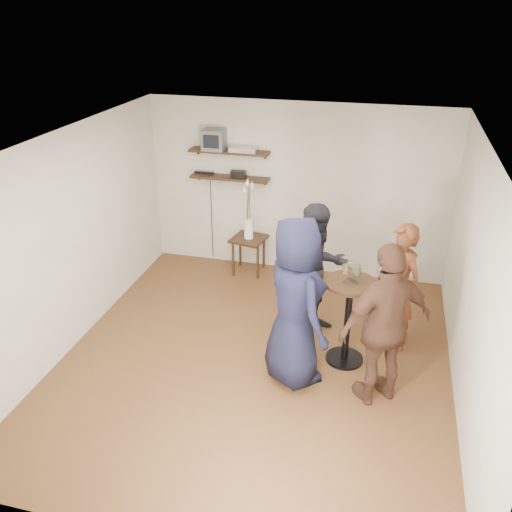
{
  "coord_description": "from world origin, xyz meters",
  "views": [
    {
      "loc": [
        1.32,
        -5.1,
        3.92
      ],
      "look_at": [
        -0.09,
        0.4,
        1.18
      ],
      "focal_mm": 38.0,
      "sensor_mm": 36.0,
      "label": 1
    }
  ],
  "objects_px": {
    "person_brown": "(386,326)",
    "person_dark": "(317,271)",
    "radio": "(238,174)",
    "drinks_table": "(348,311)",
    "dvd_deck": "(244,149)",
    "side_table": "(249,243)",
    "crt_monitor": "(214,139)",
    "person_plaid": "(398,288)",
    "person_navy": "(295,303)"
  },
  "relations": [
    {
      "from": "radio",
      "to": "person_dark",
      "type": "relative_size",
      "value": 0.13
    },
    {
      "from": "dvd_deck",
      "to": "radio",
      "type": "height_order",
      "value": "dvd_deck"
    },
    {
      "from": "crt_monitor",
      "to": "drinks_table",
      "type": "distance_m",
      "value": 3.36
    },
    {
      "from": "radio",
      "to": "person_brown",
      "type": "height_order",
      "value": "person_brown"
    },
    {
      "from": "person_brown",
      "to": "person_plaid",
      "type": "bearing_deg",
      "value": -132.67
    },
    {
      "from": "radio",
      "to": "person_dark",
      "type": "distance_m",
      "value": 2.23
    },
    {
      "from": "crt_monitor",
      "to": "person_navy",
      "type": "height_order",
      "value": "crt_monitor"
    },
    {
      "from": "radio",
      "to": "person_brown",
      "type": "relative_size",
      "value": 0.12
    },
    {
      "from": "side_table",
      "to": "person_dark",
      "type": "relative_size",
      "value": 0.34
    },
    {
      "from": "drinks_table",
      "to": "person_brown",
      "type": "distance_m",
      "value": 0.74
    },
    {
      "from": "drinks_table",
      "to": "crt_monitor",
      "type": "bearing_deg",
      "value": 137.05
    },
    {
      "from": "side_table",
      "to": "person_navy",
      "type": "xyz_separation_m",
      "value": [
        1.15,
        -2.37,
        0.48
      ]
    },
    {
      "from": "crt_monitor",
      "to": "person_plaid",
      "type": "bearing_deg",
      "value": -30.48
    },
    {
      "from": "crt_monitor",
      "to": "person_dark",
      "type": "relative_size",
      "value": 0.19
    },
    {
      "from": "person_plaid",
      "to": "person_navy",
      "type": "relative_size",
      "value": 0.83
    },
    {
      "from": "person_dark",
      "to": "person_brown",
      "type": "bearing_deg",
      "value": -91.97
    },
    {
      "from": "crt_monitor",
      "to": "side_table",
      "type": "height_order",
      "value": "crt_monitor"
    },
    {
      "from": "crt_monitor",
      "to": "person_dark",
      "type": "height_order",
      "value": "crt_monitor"
    },
    {
      "from": "crt_monitor",
      "to": "side_table",
      "type": "distance_m",
      "value": 1.64
    },
    {
      "from": "dvd_deck",
      "to": "side_table",
      "type": "height_order",
      "value": "dvd_deck"
    },
    {
      "from": "dvd_deck",
      "to": "person_plaid",
      "type": "height_order",
      "value": "dvd_deck"
    },
    {
      "from": "crt_monitor",
      "to": "person_dark",
      "type": "distance_m",
      "value": 2.65
    },
    {
      "from": "person_brown",
      "to": "crt_monitor",
      "type": "bearing_deg",
      "value": -80.94
    },
    {
      "from": "radio",
      "to": "drinks_table",
      "type": "xyz_separation_m",
      "value": [
        1.9,
        -2.1,
        -0.84
      ]
    },
    {
      "from": "person_plaid",
      "to": "person_navy",
      "type": "distance_m",
      "value": 1.42
    },
    {
      "from": "side_table",
      "to": "person_plaid",
      "type": "height_order",
      "value": "person_plaid"
    },
    {
      "from": "crt_monitor",
      "to": "drinks_table",
      "type": "height_order",
      "value": "crt_monitor"
    },
    {
      "from": "drinks_table",
      "to": "person_navy",
      "type": "xyz_separation_m",
      "value": [
        -0.54,
        -0.45,
        0.29
      ]
    },
    {
      "from": "dvd_deck",
      "to": "person_plaid",
      "type": "bearing_deg",
      "value": -35.05
    },
    {
      "from": "person_brown",
      "to": "person_dark",
      "type": "bearing_deg",
      "value": -88.03
    },
    {
      "from": "person_plaid",
      "to": "crt_monitor",
      "type": "bearing_deg",
      "value": -161.06
    },
    {
      "from": "crt_monitor",
      "to": "drinks_table",
      "type": "bearing_deg",
      "value": -42.95
    },
    {
      "from": "radio",
      "to": "person_navy",
      "type": "xyz_separation_m",
      "value": [
        1.36,
        -2.55,
        -0.55
      ]
    },
    {
      "from": "crt_monitor",
      "to": "person_navy",
      "type": "bearing_deg",
      "value": -56.08
    },
    {
      "from": "crt_monitor",
      "to": "dvd_deck",
      "type": "bearing_deg",
      "value": 0.0
    },
    {
      "from": "dvd_deck",
      "to": "side_table",
      "type": "bearing_deg",
      "value": -57.59
    },
    {
      "from": "dvd_deck",
      "to": "person_navy",
      "type": "height_order",
      "value": "person_navy"
    },
    {
      "from": "dvd_deck",
      "to": "crt_monitor",
      "type": "bearing_deg",
      "value": 180.0
    },
    {
      "from": "drinks_table",
      "to": "person_dark",
      "type": "xyz_separation_m",
      "value": [
        -0.45,
        0.54,
        0.18
      ]
    },
    {
      "from": "person_plaid",
      "to": "person_brown",
      "type": "bearing_deg",
      "value": -47.33
    },
    {
      "from": "crt_monitor",
      "to": "person_navy",
      "type": "xyz_separation_m",
      "value": [
        1.71,
        -2.55,
        -1.05
      ]
    },
    {
      "from": "drinks_table",
      "to": "person_plaid",
      "type": "relative_size",
      "value": 0.66
    },
    {
      "from": "dvd_deck",
      "to": "radio",
      "type": "bearing_deg",
      "value": 180.0
    },
    {
      "from": "person_plaid",
      "to": "person_brown",
      "type": "xyz_separation_m",
      "value": [
        -0.12,
        -1.03,
        0.1
      ]
    },
    {
      "from": "drinks_table",
      "to": "person_plaid",
      "type": "xyz_separation_m",
      "value": [
        0.53,
        0.46,
        0.12
      ]
    },
    {
      "from": "side_table",
      "to": "person_plaid",
      "type": "relative_size",
      "value": 0.36
    },
    {
      "from": "dvd_deck",
      "to": "radio",
      "type": "relative_size",
      "value": 1.82
    },
    {
      "from": "crt_monitor",
      "to": "person_brown",
      "type": "bearing_deg",
      "value": -45.01
    },
    {
      "from": "person_dark",
      "to": "person_navy",
      "type": "bearing_deg",
      "value": -135.11
    },
    {
      "from": "crt_monitor",
      "to": "person_plaid",
      "type": "xyz_separation_m",
      "value": [
        2.79,
        -1.64,
        -1.22
      ]
    }
  ]
}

